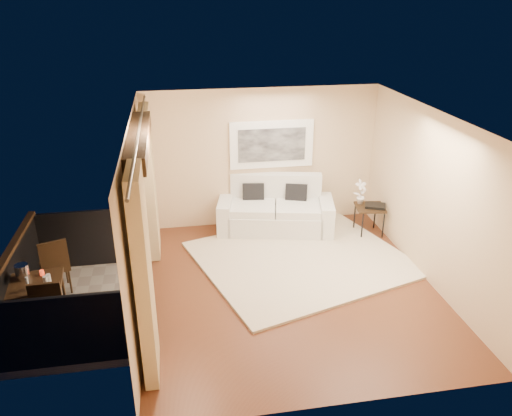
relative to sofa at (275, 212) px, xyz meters
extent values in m
plane|color=brown|center=(-0.20, -2.10, -0.37)|extent=(5.00, 5.00, 0.00)
plane|color=white|center=(-0.20, -2.10, 2.33)|extent=(5.00, 5.00, 0.00)
plane|color=#CCAF89|center=(-0.20, 0.40, 0.98)|extent=(4.50, 0.00, 4.50)
plane|color=#CCAF89|center=(-0.20, -4.60, 0.98)|extent=(4.50, 0.00, 4.50)
plane|color=#CCAF89|center=(2.05, -2.10, 0.98)|extent=(0.00, 5.00, 5.00)
plane|color=#CCAF89|center=(-2.45, -0.25, 0.98)|extent=(0.00, 2.70, 2.70)
plane|color=#CCAF89|center=(-2.45, -3.95, 0.98)|extent=(0.00, 2.70, 2.70)
plane|color=#CCAF89|center=(-2.45, -2.10, 2.18)|extent=(0.00, 2.40, 2.40)
cube|color=black|center=(-2.33, -2.10, 2.15)|extent=(0.28, 2.40, 0.22)
cube|color=#605B56|center=(-3.35, -2.10, -0.43)|extent=(1.80, 2.60, 0.12)
cube|color=black|center=(-4.21, -2.10, 0.13)|extent=(0.06, 2.60, 1.00)
cube|color=black|center=(-3.35, -0.83, 0.13)|extent=(1.80, 0.06, 1.00)
cube|color=black|center=(-3.35, -3.37, 0.13)|extent=(1.80, 0.06, 1.00)
cube|color=black|center=(-4.21, -2.10, 0.65)|extent=(0.10, 2.60, 0.06)
cube|color=tan|center=(-2.31, -0.55, 0.95)|extent=(0.16, 0.75, 2.62)
cube|color=tan|center=(-2.31, -3.65, 0.95)|extent=(0.16, 0.75, 2.62)
cylinder|color=#4C473F|center=(-2.31, -2.10, 2.26)|extent=(0.04, 4.80, 0.04)
cube|color=white|center=(-0.02, 0.37, 1.25)|extent=(1.62, 0.05, 0.92)
cube|color=black|center=(-0.02, 0.34, 1.25)|extent=(1.30, 0.02, 0.64)
cube|color=beige|center=(0.21, -1.28, -0.35)|extent=(4.11, 3.82, 0.04)
cube|color=silver|center=(-0.02, -0.08, -0.15)|extent=(1.93, 1.29, 0.44)
cube|color=silver|center=(0.06, 0.28, 0.25)|extent=(1.78, 0.59, 0.86)
cube|color=silver|center=(-0.97, 0.12, -0.05)|extent=(0.44, 0.97, 0.65)
cube|color=silver|center=(0.93, -0.28, -0.05)|extent=(0.44, 0.97, 0.65)
cube|color=silver|center=(-0.44, -0.02, 0.14)|extent=(0.99, 0.99, 0.15)
cube|color=silver|center=(0.40, -0.20, 0.14)|extent=(0.99, 0.99, 0.15)
cube|color=black|center=(-0.40, 0.22, 0.32)|extent=(0.44, 0.24, 0.43)
cube|color=black|center=(0.42, 0.04, 0.32)|extent=(0.46, 0.32, 0.43)
cube|color=black|center=(1.73, -0.50, 0.18)|extent=(0.60, 0.60, 0.04)
cylinder|color=black|center=(1.52, -0.71, -0.11)|extent=(0.03, 0.03, 0.53)
cylinder|color=black|center=(1.94, -0.71, -0.11)|extent=(0.03, 0.03, 0.53)
cylinder|color=black|center=(1.52, -0.29, -0.11)|extent=(0.03, 0.03, 0.53)
cylinder|color=black|center=(1.94, -0.29, -0.11)|extent=(0.03, 0.03, 0.53)
cube|color=black|center=(1.81, -0.55, 0.23)|extent=(0.46, 0.40, 0.05)
imported|color=white|center=(1.58, -0.34, 0.44)|extent=(0.29, 0.23, 0.48)
cube|color=black|center=(-3.80, -2.62, 0.39)|extent=(0.74, 0.74, 0.05)
cylinder|color=black|center=(-4.07, -2.89, -0.01)|extent=(0.04, 0.04, 0.73)
cylinder|color=black|center=(-3.53, -2.89, -0.01)|extent=(0.04, 0.04, 0.73)
cylinder|color=black|center=(-4.07, -2.35, -0.01)|extent=(0.04, 0.04, 0.73)
cylinder|color=black|center=(-3.53, -2.35, -0.01)|extent=(0.04, 0.04, 0.73)
cube|color=black|center=(-3.80, -1.59, 0.06)|extent=(0.52, 0.52, 0.05)
cube|color=black|center=(-3.74, -1.76, 0.30)|extent=(0.40, 0.18, 0.53)
cylinder|color=black|center=(-3.70, -1.38, -0.16)|extent=(0.03, 0.03, 0.42)
cylinder|color=black|center=(-4.01, -1.49, -0.16)|extent=(0.03, 0.03, 0.42)
cylinder|color=black|center=(-3.59, -1.69, -0.16)|extent=(0.03, 0.03, 0.42)
cylinder|color=black|center=(-3.90, -1.80, -0.16)|extent=(0.03, 0.03, 0.42)
cube|color=black|center=(-3.62, -3.10, 0.06)|extent=(0.41, 0.41, 0.05)
cube|color=black|center=(-3.62, -2.92, 0.30)|extent=(0.40, 0.06, 0.53)
cylinder|color=black|center=(-3.78, -3.26, -0.17)|extent=(0.03, 0.03, 0.41)
cylinder|color=black|center=(-3.45, -3.26, -0.17)|extent=(0.03, 0.03, 0.41)
cylinder|color=black|center=(-3.78, -2.94, -0.17)|extent=(0.03, 0.03, 0.41)
cylinder|color=black|center=(-3.46, -2.93, -0.17)|extent=(0.03, 0.03, 0.41)
cylinder|color=white|center=(-3.98, -2.47, 0.51)|extent=(0.18, 0.18, 0.20)
cylinder|color=red|center=(-3.75, -2.43, 0.45)|extent=(0.06, 0.06, 0.07)
cylinder|color=silver|center=(-3.85, -2.78, 0.50)|extent=(0.04, 0.04, 0.18)
cylinder|color=silver|center=(-3.65, -2.69, 0.47)|extent=(0.06, 0.06, 0.12)
cylinder|color=white|center=(-3.62, -2.64, 0.47)|extent=(0.06, 0.06, 0.12)
camera|label=1|loc=(-1.88, -8.68, 3.96)|focal=35.00mm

